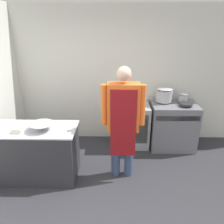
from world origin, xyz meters
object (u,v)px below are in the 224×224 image
Objects in this scene: person_cook at (123,118)px; sauce_pot at (183,97)px; fridge_unit at (133,125)px; saute_pan at (186,104)px; mixing_bowl at (42,127)px; stock_pot at (164,94)px; plastic_tub at (18,130)px; stove at (172,126)px.

sauce_pot is (1.19, 1.05, -0.01)m from person_cook.
saute_pan is at bearing -10.20° from fridge_unit.
person_cook is at bearing 4.92° from mixing_bowl.
saute_pan is at bearing -31.10° from stock_pot.
saute_pan is (2.73, 1.01, 0.05)m from plastic_tub.
stove reaches higher than fridge_unit.
person_cook reaches higher than stock_pot.
saute_pan reaches higher than plastic_tub.
saute_pan is at bearing 20.26° from plastic_tub.
mixing_bowl reaches higher than stove.
person_cook reaches higher than fridge_unit.
plastic_tub is at bearing -156.38° from stove.
stove is 2.99× the size of stock_pot.
plastic_tub reaches higher than stove.
fridge_unit is 1.12m from sauce_pot.
stove is 0.52× the size of person_cook.
plastic_tub is 0.42× the size of stock_pot.
person_cook is 7.60× the size of saute_pan.
saute_pan is (2.39, 0.94, 0.03)m from mixing_bowl.
person_cook is 1.46m from saute_pan.
plastic_tub is (-1.78, -1.18, 0.47)m from fridge_unit.
stock_pot reaches higher than mixing_bowl.
sauce_pot is at bearing 32.92° from stove.
fridge_unit is (-0.78, 0.06, -0.03)m from stove.
mixing_bowl is 0.34m from plastic_tub.
saute_pan reaches higher than stove.
person_cook is at bearing -103.64° from fridge_unit.
mixing_bowl is at bearing 12.11° from plastic_tub.
person_cook reaches higher than plastic_tub.
plastic_tub is at bearing -159.74° from saute_pan.
sauce_pot is at bearing 25.79° from mixing_bowl.
mixing_bowl is at bearing -142.56° from fridge_unit.
mixing_bowl reaches higher than saute_pan.
stove is 0.59m from sauce_pot.
fridge_unit is at bearing 169.80° from saute_pan.
fridge_unit is at bearing 37.44° from mixing_bowl.
stove is 1.09× the size of fridge_unit.
saute_pan is (0.37, -0.22, -0.12)m from stock_pot.
plastic_tub is 0.70× the size of sauce_pot.
person_cook is at bearing -145.11° from saute_pan.
mixing_bowl is (-2.22, -1.04, 0.46)m from stove.
fridge_unit is 1.10m from saute_pan.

